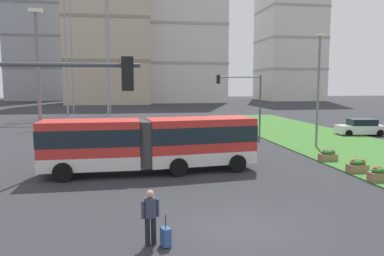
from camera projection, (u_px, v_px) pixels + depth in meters
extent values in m
plane|color=#2D2D33|center=(241.00, 229.00, 13.15)|extent=(260.00, 260.00, 0.00)
cube|color=red|center=(200.00, 140.00, 21.99)|extent=(6.27, 3.25, 2.55)
cube|color=silver|center=(200.00, 156.00, 22.09)|extent=(6.29, 3.27, 0.70)
cube|color=#19232D|center=(200.00, 133.00, 21.94)|extent=(6.31, 3.29, 0.90)
cube|color=red|center=(91.00, 144.00, 20.62)|extent=(5.23, 2.55, 2.55)
cube|color=silver|center=(91.00, 161.00, 20.73)|extent=(5.25, 2.57, 0.70)
cube|color=#19232D|center=(90.00, 136.00, 20.57)|extent=(5.27, 2.59, 0.90)
cylinder|color=#383838|center=(148.00, 142.00, 21.14)|extent=(2.40, 2.40, 2.45)
cylinder|color=black|center=(221.00, 156.00, 23.82)|extent=(1.03, 0.41, 1.00)
cylinder|color=black|center=(237.00, 164.00, 21.44)|extent=(1.03, 0.41, 1.00)
cylinder|color=black|center=(168.00, 159.00, 22.87)|extent=(1.03, 0.41, 1.00)
cylinder|color=black|center=(179.00, 167.00, 20.49)|extent=(1.03, 0.41, 1.00)
cylinder|color=black|center=(70.00, 162.00, 21.77)|extent=(1.00, 0.29, 1.00)
cylinder|color=black|center=(63.00, 172.00, 19.32)|extent=(1.00, 0.29, 1.00)
sphere|color=#F9EFC6|center=(242.00, 151.00, 23.80)|extent=(0.24, 0.24, 0.24)
sphere|color=#F9EFC6|center=(254.00, 156.00, 22.09)|extent=(0.24, 0.24, 0.24)
cube|color=silver|center=(360.00, 129.00, 36.74)|extent=(4.58, 2.29, 0.80)
cube|color=black|center=(362.00, 122.00, 36.66)|extent=(2.55, 1.94, 0.60)
cylinder|color=black|center=(349.00, 133.00, 35.81)|extent=(0.66, 0.29, 0.64)
cylinder|color=black|center=(341.00, 131.00, 37.59)|extent=(0.66, 0.29, 0.64)
cylinder|color=black|center=(380.00, 133.00, 35.94)|extent=(0.66, 0.29, 0.64)
cylinder|color=black|center=(370.00, 131.00, 37.72)|extent=(0.66, 0.29, 0.64)
cube|color=black|center=(103.00, 137.00, 31.65)|extent=(4.49, 2.03, 0.80)
cube|color=black|center=(101.00, 128.00, 31.55)|extent=(2.46, 1.80, 0.60)
cylinder|color=black|center=(122.00, 138.00, 32.73)|extent=(0.65, 0.25, 0.64)
cylinder|color=black|center=(120.00, 141.00, 30.95)|extent=(0.65, 0.25, 0.64)
cylinder|color=black|center=(86.00, 139.00, 32.41)|extent=(0.65, 0.25, 0.64)
cylinder|color=black|center=(82.00, 142.00, 30.63)|extent=(0.65, 0.25, 0.64)
cylinder|color=black|center=(147.00, 231.00, 11.75)|extent=(0.16, 0.16, 0.90)
cylinder|color=black|center=(154.00, 230.00, 11.84)|extent=(0.16, 0.16, 0.90)
cylinder|color=#383D51|center=(150.00, 207.00, 11.71)|extent=(0.36, 0.36, 0.60)
sphere|color=tan|center=(150.00, 194.00, 11.66)|extent=(0.24, 0.24, 0.24)
cylinder|color=#383D51|center=(143.00, 210.00, 11.61)|extent=(0.10, 0.10, 0.55)
cylinder|color=#383D51|center=(158.00, 208.00, 11.82)|extent=(0.10, 0.10, 0.55)
cube|color=#335693|center=(166.00, 237.00, 11.69)|extent=(0.33, 0.41, 0.56)
cylinder|color=black|center=(166.00, 221.00, 11.63)|extent=(0.03, 0.03, 0.40)
cube|color=#937051|center=(380.00, 177.00, 19.27)|extent=(1.10, 0.56, 0.44)
ellipsoid|color=#2D6B28|center=(380.00, 170.00, 19.23)|extent=(0.99, 0.50, 0.28)
sphere|color=red|center=(375.00, 169.00, 19.18)|extent=(0.20, 0.20, 0.20)
sphere|color=red|center=(379.00, 168.00, 19.30)|extent=(0.20, 0.20, 0.20)
cube|color=#937051|center=(357.00, 168.00, 21.17)|extent=(1.10, 0.56, 0.44)
ellipsoid|color=#2D6B28|center=(358.00, 163.00, 21.14)|extent=(0.99, 0.50, 0.28)
sphere|color=red|center=(353.00, 161.00, 21.08)|extent=(0.20, 0.20, 0.20)
sphere|color=red|center=(357.00, 160.00, 21.20)|extent=(0.20, 0.20, 0.20)
sphere|color=red|center=(363.00, 161.00, 21.11)|extent=(0.20, 0.20, 0.20)
cube|color=#937051|center=(328.00, 157.00, 24.33)|extent=(1.10, 0.56, 0.44)
ellipsoid|color=#2D6B28|center=(328.00, 152.00, 24.29)|extent=(0.99, 0.50, 0.28)
sphere|color=#D14C99|center=(324.00, 151.00, 24.24)|extent=(0.20, 0.20, 0.20)
sphere|color=#D14C99|center=(327.00, 150.00, 24.36)|extent=(0.20, 0.20, 0.20)
sphere|color=#D14C99|center=(333.00, 151.00, 24.27)|extent=(0.20, 0.20, 0.20)
cylinder|color=#474C51|center=(50.00, 65.00, 8.72)|extent=(4.08, 0.10, 0.10)
cube|color=black|center=(128.00, 74.00, 9.02)|extent=(0.28, 0.28, 0.80)
sphere|color=red|center=(127.00, 63.00, 8.99)|extent=(0.16, 0.16, 0.16)
sphere|color=yellow|center=(128.00, 74.00, 9.02)|extent=(0.16, 0.16, 0.16)
sphere|color=green|center=(128.00, 85.00, 9.05)|extent=(0.16, 0.16, 0.16)
cylinder|color=#474C51|center=(260.00, 106.00, 35.70)|extent=(0.16, 0.16, 5.74)
cylinder|color=#474C51|center=(238.00, 77.00, 35.05)|extent=(4.32, 0.10, 0.10)
cube|color=black|center=(218.00, 79.00, 34.78)|extent=(0.28, 0.28, 0.80)
sphere|color=red|center=(218.00, 76.00, 34.75)|extent=(0.16, 0.16, 0.16)
sphere|color=yellow|center=(218.00, 79.00, 34.78)|extent=(0.16, 0.16, 0.16)
sphere|color=green|center=(218.00, 82.00, 34.81)|extent=(0.16, 0.16, 0.16)
cylinder|color=slate|center=(39.00, 95.00, 20.51)|extent=(0.18, 0.18, 8.67)
cube|color=white|center=(35.00, 10.00, 20.00)|extent=(0.70, 0.28, 0.20)
cylinder|color=slate|center=(318.00, 93.00, 29.37)|extent=(0.18, 0.18, 8.53)
cube|color=white|center=(320.00, 35.00, 28.86)|extent=(0.70, 0.28, 0.20)
cube|color=#9EA3AD|center=(41.00, 25.00, 115.42)|extent=(17.70, 18.89, 45.11)
cube|color=gray|center=(43.00, 69.00, 116.95)|extent=(17.90, 19.09, 0.70)
cube|color=gray|center=(41.00, 39.00, 115.91)|extent=(17.90, 19.09, 0.70)
cube|color=gray|center=(40.00, 8.00, 114.86)|extent=(17.90, 19.09, 0.70)
cube|color=#C6B299|center=(108.00, 24.00, 94.62)|extent=(19.70, 18.56, 39.34)
cube|color=gray|center=(109.00, 62.00, 95.72)|extent=(19.90, 18.76, 0.70)
cube|color=gray|center=(108.00, 22.00, 94.58)|extent=(19.90, 18.76, 0.70)
cube|color=silver|center=(181.00, 11.00, 101.89)|extent=(21.91, 18.07, 48.42)
cube|color=#A4A099|center=(181.00, 65.00, 103.54)|extent=(22.11, 18.27, 0.70)
cube|color=#A4A099|center=(181.00, 28.00, 102.41)|extent=(22.11, 18.27, 0.70)
cube|color=silver|center=(290.00, 12.00, 112.10)|extent=(16.21, 17.42, 51.62)
cube|color=#A4A099|center=(288.00, 70.00, 114.06)|extent=(16.41, 17.62, 0.70)
cube|color=#A4A099|center=(289.00, 41.00, 113.06)|extent=(16.41, 17.62, 0.70)
cube|color=#A4A099|center=(290.00, 11.00, 112.06)|extent=(16.41, 17.62, 0.70)
cylinder|color=gray|center=(108.00, 16.00, 63.14)|extent=(0.24, 0.24, 32.18)
cylinder|color=gray|center=(70.00, 15.00, 62.19)|extent=(0.24, 0.24, 32.18)
cylinder|color=gray|center=(106.00, 9.00, 57.25)|extent=(0.24, 0.24, 32.18)
cylinder|color=gray|center=(64.00, 7.00, 56.31)|extent=(0.24, 0.24, 32.18)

